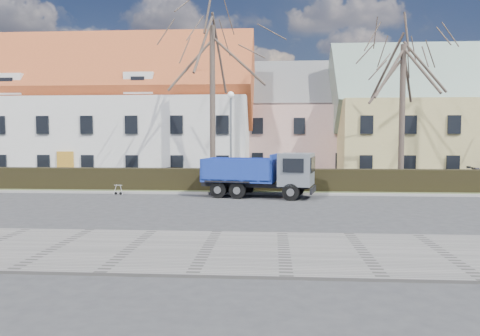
# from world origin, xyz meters

# --- Properties ---
(ground) EXTENTS (120.00, 120.00, 0.00)m
(ground) POSITION_xyz_m (0.00, 0.00, 0.00)
(ground) COLOR #343436
(sidewalk_near) EXTENTS (80.00, 5.00, 0.08)m
(sidewalk_near) POSITION_xyz_m (0.00, -8.50, 0.04)
(sidewalk_near) COLOR gray
(sidewalk_near) RESTS_ON ground
(curb_far) EXTENTS (80.00, 0.30, 0.12)m
(curb_far) POSITION_xyz_m (0.00, 4.60, 0.06)
(curb_far) COLOR gray
(curb_far) RESTS_ON ground
(grass_strip) EXTENTS (80.00, 3.00, 0.10)m
(grass_strip) POSITION_xyz_m (0.00, 6.20, 0.05)
(grass_strip) COLOR #4A5630
(grass_strip) RESTS_ON ground
(hedge) EXTENTS (60.00, 0.90, 1.30)m
(hedge) POSITION_xyz_m (0.00, 6.00, 0.65)
(hedge) COLOR black
(hedge) RESTS_ON ground
(building_white) EXTENTS (26.80, 10.80, 9.50)m
(building_white) POSITION_xyz_m (-13.00, 16.00, 4.75)
(building_white) COLOR silver
(building_white) RESTS_ON ground
(building_pink) EXTENTS (10.80, 8.80, 8.00)m
(building_pink) POSITION_xyz_m (4.00, 20.00, 4.00)
(building_pink) COLOR tan
(building_pink) RESTS_ON ground
(building_yellow) EXTENTS (18.80, 10.80, 8.50)m
(building_yellow) POSITION_xyz_m (16.00, 17.00, 4.25)
(building_yellow) COLOR tan
(building_yellow) RESTS_ON ground
(tree_1) EXTENTS (9.20, 9.20, 12.65)m
(tree_1) POSITION_xyz_m (-2.00, 8.50, 6.33)
(tree_1) COLOR #483B32
(tree_1) RESTS_ON ground
(tree_2) EXTENTS (8.00, 8.00, 11.00)m
(tree_2) POSITION_xyz_m (10.00, 8.50, 5.50)
(tree_2) COLOR #483B32
(tree_2) RESTS_ON ground
(dump_truck) EXTENTS (6.56, 3.50, 2.49)m
(dump_truck) POSITION_xyz_m (0.92, 3.62, 1.24)
(dump_truck) COLOR navy
(dump_truck) RESTS_ON ground
(streetlight) EXTENTS (0.48, 0.48, 6.10)m
(streetlight) POSITION_xyz_m (-0.68, 7.00, 3.05)
(streetlight) COLOR gray
(streetlight) RESTS_ON ground
(cart_frame) EXTENTS (0.75, 0.51, 0.63)m
(cart_frame) POSITION_xyz_m (-7.00, 4.04, 0.31)
(cart_frame) COLOR silver
(cart_frame) RESTS_ON ground
(parked_car_a) EXTENTS (3.78, 2.32, 1.20)m
(parked_car_a) POSITION_xyz_m (-4.73, 10.67, 0.60)
(parked_car_a) COLOR black
(parked_car_a) RESTS_ON ground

